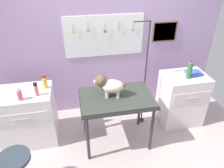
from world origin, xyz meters
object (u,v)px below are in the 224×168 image
dog (109,85)px  soda_bottle (190,70)px  stool (15,164)px  grooming_arm (144,80)px  shampoo_bottle (36,90)px  cabinet_right (181,99)px  grooming_table (117,101)px  counter_left (28,117)px

dog → soda_bottle: bearing=6.6°
dog → stool: dog is taller
grooming_arm → shampoo_bottle: grooming_arm is taller
shampoo_bottle → cabinet_right: bearing=1.8°
grooming_table → shampoo_bottle: 1.10m
cabinet_right → soda_bottle: (-0.01, -0.08, 0.58)m
dog → soda_bottle: 1.27m
counter_left → shampoo_bottle: bearing=-26.3°
counter_left → grooming_table: bearing=-13.2°
grooming_arm → soda_bottle: grooming_arm is taller
stool → grooming_arm: bearing=27.9°
stool → soda_bottle: bearing=17.8°
soda_bottle → stool: bearing=-162.2°
grooming_table → dog: bearing=159.0°
shampoo_bottle → grooming_table: bearing=-10.1°
grooming_arm → dog: size_ratio=4.04×
dog → cabinet_right: (1.27, 0.22, -0.55)m
dog → counter_left: bearing=167.5°
cabinet_right → soda_bottle: 0.59m
shampoo_bottle → soda_bottle: bearing=-0.1°
grooming_table → stool: size_ratio=1.70×
dog → counter_left: (-1.19, 0.26, -0.57)m
grooming_table → shampoo_bottle: shampoo_bottle is taller
counter_left → stool: bearing=-90.2°
cabinet_right → grooming_arm: bearing=171.5°
stool → shampoo_bottle: shampoo_bottle is taller
grooming_table → counter_left: size_ratio=1.18×
grooming_table → grooming_arm: bearing=34.3°
stool → dog: bearing=28.3°
stool → soda_bottle: 2.63m
cabinet_right → soda_bottle: size_ratio=3.05×
counter_left → shampoo_bottle: size_ratio=4.39×
soda_bottle → grooming_arm: bearing=164.7°
dog → counter_left: 1.35m
cabinet_right → counter_left: bearing=179.1°
grooming_table → cabinet_right: 1.24m
counter_left → stool: counter_left is taller
grooming_arm → dog: grooming_arm is taller
stool → shampoo_bottle: bearing=73.9°
grooming_table → dog: 0.27m
shampoo_bottle → grooming_arm: bearing=6.0°
grooming_arm → soda_bottle: bearing=-15.3°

